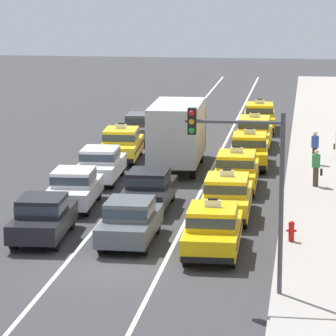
{
  "coord_description": "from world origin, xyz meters",
  "views": [
    {
      "loc": [
        6.14,
        -30.12,
        9.42
      ],
      "look_at": [
        0.37,
        10.47,
        1.3
      ],
      "focal_mm": 106.44,
      "sensor_mm": 36.0,
      "label": 1
    }
  ],
  "objects_px": {
    "sedan_left_nearest": "(43,216)",
    "traffic_light_pole": "(248,170)",
    "taxi_right_nearest": "(213,229)",
    "fire_hydrant": "(291,230)",
    "sedan_left_second": "(74,187)",
    "sedan_center_second": "(149,188)",
    "taxi_right_fifth": "(254,131)",
    "sedan_center_nearest": "(130,220)",
    "taxi_right_third": "(236,170)",
    "taxi_right_sixth": "(259,116)",
    "taxi_right_fourth": "(249,150)",
    "sedan_left_fifth": "(141,126)",
    "sedan_left_third": "(100,164)",
    "taxi_left_fourth": "(121,144)",
    "pedestrian_by_storefront": "(315,148)",
    "taxi_right_second": "(227,196)",
    "pedestrian_near_crosswalk": "(316,168)",
    "box_truck_center_third": "(178,132)"
  },
  "relations": [
    {
      "from": "sedan_left_fifth",
      "to": "taxi_right_second",
      "type": "relative_size",
      "value": 0.95
    },
    {
      "from": "taxi_right_nearest",
      "to": "taxi_right_fourth",
      "type": "distance_m",
      "value": 15.4
    },
    {
      "from": "pedestrian_near_crosswalk",
      "to": "fire_hydrant",
      "type": "relative_size",
      "value": 2.24
    },
    {
      "from": "taxi_right_nearest",
      "to": "fire_hydrant",
      "type": "distance_m",
      "value": 3.02
    },
    {
      "from": "taxi_right_third",
      "to": "pedestrian_by_storefront",
      "type": "bearing_deg",
      "value": 58.9
    },
    {
      "from": "taxi_left_fourth",
      "to": "pedestrian_near_crosswalk",
      "type": "xyz_separation_m",
      "value": [
        9.7,
        -5.44,
        0.09
      ]
    },
    {
      "from": "sedan_left_nearest",
      "to": "pedestrian_near_crosswalk",
      "type": "bearing_deg",
      "value": 45.14
    },
    {
      "from": "taxi_left_fourth",
      "to": "sedan_left_fifth",
      "type": "height_order",
      "value": "taxi_left_fourth"
    },
    {
      "from": "sedan_left_third",
      "to": "pedestrian_near_crosswalk",
      "type": "relative_size",
      "value": 2.66
    },
    {
      "from": "sedan_center_nearest",
      "to": "sedan_center_second",
      "type": "height_order",
      "value": "same"
    },
    {
      "from": "traffic_light_pole",
      "to": "sedan_left_second",
      "type": "bearing_deg",
      "value": 126.48
    },
    {
      "from": "box_truck_center_third",
      "to": "traffic_light_pole",
      "type": "distance_m",
      "value": 19.69
    },
    {
      "from": "sedan_left_fifth",
      "to": "sedan_center_nearest",
      "type": "xyz_separation_m",
      "value": [
        3.17,
        -21.21,
        0.0
      ]
    },
    {
      "from": "sedan_left_second",
      "to": "sedan_center_second",
      "type": "xyz_separation_m",
      "value": [
        3.04,
        0.19,
        0.0
      ]
    },
    {
      "from": "sedan_left_fifth",
      "to": "traffic_light_pole",
      "type": "relative_size",
      "value": 0.78
    },
    {
      "from": "taxi_right_second",
      "to": "taxi_right_sixth",
      "type": "xyz_separation_m",
      "value": [
        0.15,
        21.7,
        0.0
      ]
    },
    {
      "from": "sedan_left_nearest",
      "to": "sedan_left_second",
      "type": "height_order",
      "value": "same"
    },
    {
      "from": "taxi_right_nearest",
      "to": "taxi_right_third",
      "type": "xyz_separation_m",
      "value": [
        0.05,
        10.23,
        0.0
      ]
    },
    {
      "from": "taxi_left_fourth",
      "to": "traffic_light_pole",
      "type": "distance_m",
      "value": 22.12
    },
    {
      "from": "taxi_right_third",
      "to": "pedestrian_near_crosswalk",
      "type": "xyz_separation_m",
      "value": [
        3.46,
        0.5,
        0.09
      ]
    },
    {
      "from": "taxi_right_nearest",
      "to": "fire_hydrant",
      "type": "xyz_separation_m",
      "value": [
        2.62,
        1.46,
        -0.33
      ]
    },
    {
      "from": "taxi_right_fourth",
      "to": "box_truck_center_third",
      "type": "bearing_deg",
      "value": -167.89
    },
    {
      "from": "taxi_right_third",
      "to": "taxi_right_sixth",
      "type": "xyz_separation_m",
      "value": [
        0.16,
        16.59,
        0.0
      ]
    },
    {
      "from": "sedan_center_second",
      "to": "taxi_right_nearest",
      "type": "bearing_deg",
      "value": -62.64
    },
    {
      "from": "taxi_right_fifth",
      "to": "traffic_light_pole",
      "type": "height_order",
      "value": "traffic_light_pole"
    },
    {
      "from": "sedan_left_nearest",
      "to": "taxi_left_fourth",
      "type": "bearing_deg",
      "value": 90.07
    },
    {
      "from": "sedan_left_third",
      "to": "sedan_left_second",
      "type": "bearing_deg",
      "value": -90.31
    },
    {
      "from": "sedan_left_third",
      "to": "taxi_left_fourth",
      "type": "height_order",
      "value": "taxi_left_fourth"
    },
    {
      "from": "fire_hydrant",
      "to": "sedan_left_third",
      "type": "bearing_deg",
      "value": 132.71
    },
    {
      "from": "sedan_left_second",
      "to": "sedan_left_third",
      "type": "distance_m",
      "value": 5.04
    },
    {
      "from": "taxi_right_fifth",
      "to": "traffic_light_pole",
      "type": "relative_size",
      "value": 0.82
    },
    {
      "from": "sedan_left_nearest",
      "to": "taxi_right_fourth",
      "type": "distance_m",
      "value": 15.79
    },
    {
      "from": "taxi_right_nearest",
      "to": "taxi_right_fifth",
      "type": "bearing_deg",
      "value": 89.4
    },
    {
      "from": "taxi_right_second",
      "to": "taxi_right_third",
      "type": "relative_size",
      "value": 1.0
    },
    {
      "from": "taxi_right_sixth",
      "to": "traffic_light_pole",
      "type": "relative_size",
      "value": 0.83
    },
    {
      "from": "sedan_center_second",
      "to": "taxi_right_fifth",
      "type": "height_order",
      "value": "taxi_right_fifth"
    },
    {
      "from": "sedan_left_second",
      "to": "sedan_center_second",
      "type": "distance_m",
      "value": 3.04
    },
    {
      "from": "sedan_left_nearest",
      "to": "traffic_light_pole",
      "type": "height_order",
      "value": "traffic_light_pole"
    },
    {
      "from": "pedestrian_near_crosswalk",
      "to": "pedestrian_by_storefront",
      "type": "distance_m",
      "value": 5.16
    },
    {
      "from": "sedan_left_third",
      "to": "pedestrian_by_storefront",
      "type": "distance_m",
      "value": 10.82
    },
    {
      "from": "sedan_left_third",
      "to": "sedan_left_fifth",
      "type": "xyz_separation_m",
      "value": [
        0.0,
        11.15,
        0.0
      ]
    },
    {
      "from": "taxi_right_third",
      "to": "taxi_right_fourth",
      "type": "relative_size",
      "value": 0.99
    },
    {
      "from": "taxi_right_fifth",
      "to": "box_truck_center_third",
      "type": "bearing_deg",
      "value": -117.33
    },
    {
      "from": "sedan_center_second",
      "to": "traffic_light_pole",
      "type": "height_order",
      "value": "traffic_light_pole"
    },
    {
      "from": "taxi_right_nearest",
      "to": "taxi_right_sixth",
      "type": "height_order",
      "value": "same"
    },
    {
      "from": "taxi_right_fourth",
      "to": "taxi_right_sixth",
      "type": "distance_m",
      "value": 11.42
    },
    {
      "from": "traffic_light_pole",
      "to": "pedestrian_by_storefront",
      "type": "bearing_deg",
      "value": 84.27
    },
    {
      "from": "taxi_right_fifth",
      "to": "traffic_light_pole",
      "type": "bearing_deg",
      "value": -87.29
    },
    {
      "from": "sedan_left_nearest",
      "to": "taxi_right_third",
      "type": "height_order",
      "value": "taxi_right_third"
    },
    {
      "from": "pedestrian_by_storefront",
      "to": "taxi_left_fourth",
      "type": "bearing_deg",
      "value": 178.34
    }
  ]
}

